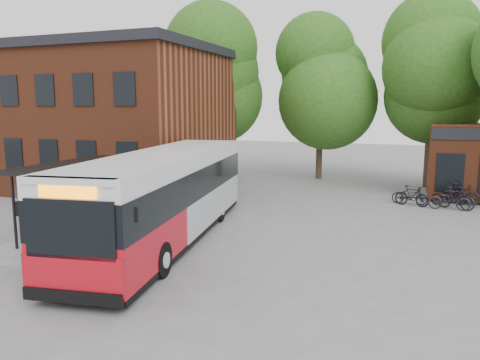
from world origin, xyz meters
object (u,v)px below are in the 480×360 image
(bicycle_1, at_px, (412,196))
(bicycle_2, at_px, (449,200))
(city_bus, at_px, (166,197))
(bus_shelter, at_px, (82,200))
(bicycle_5, at_px, (461,194))
(bicycle_0, at_px, (410,195))
(bicycle_4, at_px, (449,196))
(bicycle_3, at_px, (456,198))

(bicycle_1, xyz_separation_m, bicycle_2, (1.72, -0.37, -0.02))
(city_bus, distance_m, bicycle_1, 13.00)
(bus_shelter, relative_size, bicycle_5, 3.88)
(bus_shelter, bearing_deg, bicycle_0, 43.38)
(bicycle_4, bearing_deg, bicycle_1, 104.76)
(bicycle_1, bearing_deg, bicycle_5, -44.20)
(city_bus, bearing_deg, bicycle_0, 41.42)
(bus_shelter, bearing_deg, bicycle_2, 37.19)
(bicycle_0, distance_m, bicycle_5, 2.61)
(bus_shelter, xyz_separation_m, bicycle_2, (13.44, 10.20, -0.95))
(bicycle_1, distance_m, bicycle_5, 2.67)
(bicycle_1, bearing_deg, bicycle_2, -84.91)
(bicycle_5, bearing_deg, bicycle_0, 116.68)
(city_bus, xyz_separation_m, bicycle_1, (8.50, 9.77, -1.14))
(city_bus, xyz_separation_m, bicycle_4, (10.28, 10.68, -1.19))
(bicycle_2, xyz_separation_m, bicycle_3, (0.29, 0.26, 0.05))
(city_bus, bearing_deg, bicycle_3, 33.52)
(bicycle_1, height_order, bicycle_3, bicycle_3)
(bicycle_2, distance_m, bicycle_5, 1.76)
(city_bus, distance_m, bicycle_5, 15.52)
(bicycle_0, relative_size, bicycle_5, 0.97)
(bicycle_0, distance_m, bicycle_1, 0.43)
(city_bus, bearing_deg, bicycle_5, 36.46)
(bicycle_3, distance_m, bicycle_4, 1.05)
(bicycle_5, bearing_deg, bicycle_2, 166.33)
(bicycle_0, distance_m, bicycle_4, 1.96)
(city_bus, bearing_deg, bus_shelter, -175.17)
(bicycle_0, relative_size, bicycle_2, 0.92)
(bus_shelter, relative_size, bicycle_2, 3.67)
(bicycle_4, bearing_deg, bicycle_5, -69.11)
(bicycle_5, bearing_deg, bicycle_3, 173.40)
(bicycle_0, bearing_deg, city_bus, 145.60)
(bicycle_2, bearing_deg, bicycle_0, 67.53)
(bicycle_2, bearing_deg, bus_shelter, 127.64)
(bicycle_0, xyz_separation_m, bicycle_2, (1.83, -0.77, 0.04))
(bus_shelter, xyz_separation_m, bicycle_5, (14.07, 11.85, -0.91))
(bus_shelter, relative_size, bicycle_4, 3.96)
(bicycle_2, distance_m, bicycle_3, 0.39)
(bicycle_0, height_order, bicycle_1, bicycle_1)
(bus_shelter, distance_m, bicycle_1, 15.81)
(bus_shelter, distance_m, bicycle_4, 17.75)
(bicycle_2, distance_m, bicycle_4, 1.28)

